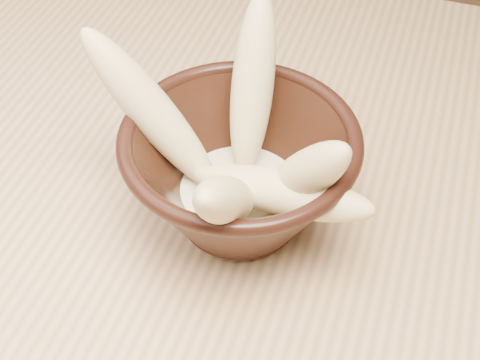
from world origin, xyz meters
The scene contains 8 objects.
table centered at (0.00, 0.00, 0.67)m, with size 1.20×0.80×0.75m.
bowl centered at (-0.16, -0.03, 0.81)m, with size 0.20×0.20×0.11m.
milk_puddle centered at (-0.16, -0.03, 0.79)m, with size 0.11×0.11×0.02m, color beige.
banana_upright centered at (-0.17, 0.03, 0.86)m, with size 0.04×0.04×0.16m, color #FADA93.
banana_left centered at (-0.24, -0.03, 0.86)m, with size 0.04×0.04×0.17m, color #FADA93.
banana_right centered at (-0.11, -0.05, 0.85)m, with size 0.04×0.04×0.13m, color #FADA93.
banana_across centered at (-0.12, -0.06, 0.83)m, with size 0.04×0.04×0.16m, color #FADA93.
banana_front centered at (-0.15, -0.10, 0.85)m, with size 0.04×0.04×0.16m, color #FADA93.
Camera 1 is at (-0.04, -0.41, 1.22)m, focal length 50.00 mm.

